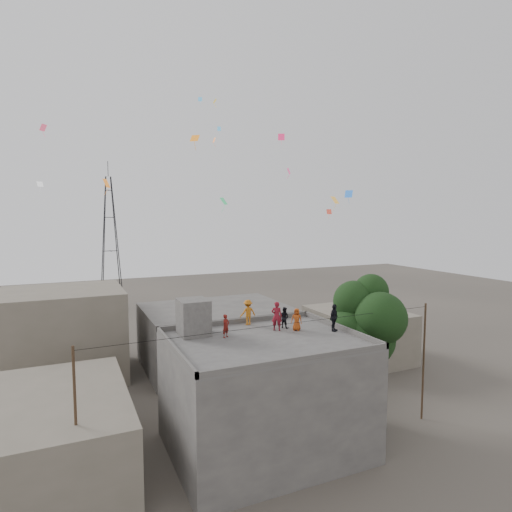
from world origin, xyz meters
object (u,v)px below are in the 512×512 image
Objects in this scene: tree at (367,323)px; person_dark_adult at (334,318)px; person_red_adult at (277,316)px; stair_head_box at (193,317)px; transmission_tower at (110,244)px.

tree reaches higher than person_dark_adult.
person_red_adult is at bearing 120.21° from person_dark_adult.
person_red_adult is at bearing -13.80° from stair_head_box.
transmission_tower reaches higher than person_red_adult.
stair_head_box is at bearing 19.50° from person_red_adult.
stair_head_box reaches higher than person_red_adult.
tree is (10.57, -2.00, -1.00)m from stair_head_box.
person_dark_adult is (-2.97, -0.66, 0.79)m from tree.
stair_head_box is at bearing 128.26° from person_dark_adult.
transmission_tower is at bearing -48.63° from person_red_adult.
person_red_adult is (-5.90, 0.86, 0.85)m from tree.
transmission_tower reaches higher than person_dark_adult.
tree reaches higher than stair_head_box.
person_red_adult is 3.31m from person_dark_adult.
tree is 5.34× the size of person_red_adult.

